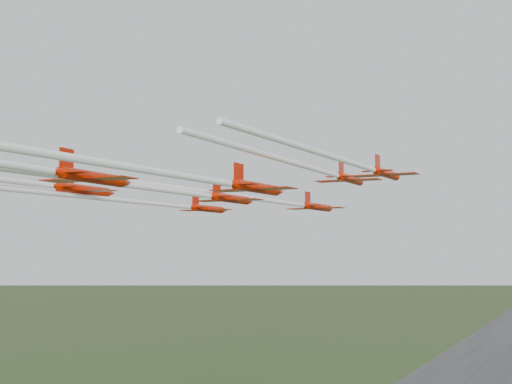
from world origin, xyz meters
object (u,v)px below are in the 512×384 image
at_px(jet_lead, 282,202).
at_px(jet_row3_left, 5,184).
at_px(jet_row2_left, 169,205).
at_px(jet_row2_right, 322,171).
at_px(jet_row4_right, 211,180).
at_px(jet_row3_mid, 186,193).
at_px(jet_row3_right, 359,165).
at_px(jet_row4_left, 27,183).

distance_m(jet_lead, jet_row3_left, 41.04).
relative_size(jet_row2_left, jet_row2_right, 0.92).
height_order(jet_row2_left, jet_row2_right, jet_row2_right).
distance_m(jet_row2_left, jet_row4_right, 36.68).
bearing_deg(jet_row3_mid, jet_row3_left, -163.68).
xyz_separation_m(jet_row2_left, jet_row3_left, (-10.70, -21.31, 1.62)).
distance_m(jet_lead, jet_row3_right, 34.11).
xyz_separation_m(jet_row3_right, jet_row4_left, (-34.36, -13.07, -1.63)).
relative_size(jet_lead, jet_row3_left, 1.00).
relative_size(jet_lead, jet_row2_right, 1.11).
relative_size(jet_row2_left, jet_row3_left, 0.83).
distance_m(jet_row3_right, jet_row4_right, 17.59).
bearing_deg(jet_row3_mid, jet_row2_right, 48.28).
bearing_deg(jet_lead, jet_row3_right, -49.25).
relative_size(jet_row3_right, jet_row4_right, 0.97).
xyz_separation_m(jet_row2_left, jet_row2_right, (24.58, -2.46, 3.53)).
xyz_separation_m(jet_lead, jet_row3_left, (-23.29, -33.78, 0.81)).
height_order(jet_lead, jet_row3_left, jet_row3_left).
bearing_deg(jet_row2_right, jet_lead, 129.00).
relative_size(jet_row4_left, jet_row4_right, 1.06).
height_order(jet_lead, jet_row4_left, jet_row4_left).
distance_m(jet_lead, jet_row2_right, 19.34).
relative_size(jet_row2_left, jet_row3_right, 1.08).
xyz_separation_m(jet_row3_left, jet_row4_left, (9.61, -6.37, -0.76)).
bearing_deg(jet_row3_left, jet_row3_mid, 16.18).
distance_m(jet_row3_mid, jet_row4_right, 17.01).
bearing_deg(jet_row3_mid, jet_row4_right, -48.82).
bearing_deg(jet_lead, jet_row3_mid, -87.47).
xyz_separation_m(jet_row3_mid, jet_row3_right, (21.09, 0.84, 2.30)).
distance_m(jet_row4_left, jet_row4_right, 24.05).
bearing_deg(jet_row3_mid, jet_row4_left, -135.37).
height_order(jet_lead, jet_row2_right, jet_row2_right).
xyz_separation_m(jet_row2_left, jet_row4_left, (-1.09, -27.69, 0.86)).
bearing_deg(jet_row3_right, jet_row4_left, -156.80).
height_order(jet_row3_left, jet_row3_right, jet_row3_right).
bearing_deg(jet_row2_right, jet_row3_right, -54.23).
bearing_deg(jet_row3_right, jet_lead, 129.73).
bearing_deg(jet_row4_left, jet_row3_right, 20.16).
distance_m(jet_row2_right, jet_row3_right, 14.97).
height_order(jet_row2_right, jet_row4_left, jet_row2_right).
xyz_separation_m(jet_row2_right, jet_row4_left, (-25.67, -25.22, -2.67)).
bearing_deg(jet_lead, jet_row4_left, -105.43).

